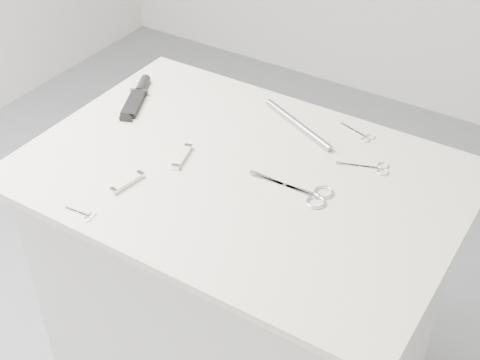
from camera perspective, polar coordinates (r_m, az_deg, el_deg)
The scene contains 10 objects.
plinth at distance 1.85m, azimuth 0.09°, elevation -10.96°, with size 0.90×0.60×0.90m, color beige.
display_board at distance 1.53m, azimuth 0.11°, elevation 0.43°, with size 1.00×0.70×0.02m, color beige.
large_shears at distance 1.47m, azimuth 5.74°, elevation -1.09°, with size 0.19×0.08×0.01m.
embroidery_scissors_a at distance 1.57m, azimuth 11.26°, elevation 1.05°, with size 0.12×0.07×0.00m.
embroidery_scissors_b at distance 1.67m, azimuth 10.32°, elevation 3.83°, with size 0.10×0.05×0.00m.
tiny_scissors at distance 1.45m, azimuth -13.22°, elevation -2.85°, with size 0.07×0.03×0.00m.
sheathed_knife at distance 1.81m, azimuth -8.72°, elevation 7.13°, with size 0.11×0.19×0.02m.
pocket_knife_a at distance 1.57m, azimuth -4.96°, elevation 2.00°, with size 0.04×0.10×0.01m.
pocket_knife_b at distance 1.51m, azimuth -9.60°, elevation -0.21°, with size 0.03×0.09×0.01m.
metal_rail at distance 1.68m, azimuth 4.95°, elevation 4.77°, with size 0.02×0.02×0.26m, color gray.
Camera 1 is at (0.65, -1.03, 1.84)m, focal length 50.00 mm.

